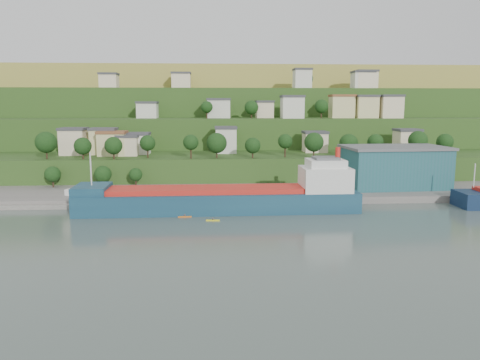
{
  "coord_description": "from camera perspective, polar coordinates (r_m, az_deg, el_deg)",
  "views": [
    {
      "loc": [
        -12.56,
        -110.92,
        27.45
      ],
      "look_at": [
        -4.77,
        15.0,
        7.17
      ],
      "focal_mm": 35.0,
      "sensor_mm": 36.0,
      "label": 1
    }
  ],
  "objects": [
    {
      "name": "caravan",
      "position": [
        141.08,
        -19.46,
        -1.6
      ],
      "size": [
        5.85,
        3.96,
        2.52
      ],
      "primitive_type": "cube",
      "rotation": [
        0.0,
        0.0,
        -0.35
      ],
      "color": "white",
      "rests_on": "pebble_beach"
    },
    {
      "name": "kayak_yellow",
      "position": [
        112.61,
        -3.33,
        -4.87
      ],
      "size": [
        3.29,
        0.79,
        0.81
      ],
      "rotation": [
        0.0,
        0.0,
        -0.07
      ],
      "color": "yellow",
      "rests_on": "ground"
    },
    {
      "name": "pebble_beach",
      "position": [
        142.21,
        -20.85,
        -2.6
      ],
      "size": [
        40.0,
        18.0,
        2.4
      ],
      "primitive_type": "cube",
      "color": "slate",
      "rests_on": "ground"
    },
    {
      "name": "warehouse",
      "position": [
        154.19,
        18.26,
        1.59
      ],
      "size": [
        31.97,
        20.62,
        12.8
      ],
      "rotation": [
        0.0,
        0.0,
        0.05
      ],
      "color": "#1E585C",
      "rests_on": "quay"
    },
    {
      "name": "hillside",
      "position": [
        281.26,
        -0.96,
        3.54
      ],
      "size": [
        360.0,
        210.99,
        96.0
      ],
      "color": "#284719",
      "rests_on": "ground"
    },
    {
      "name": "ground",
      "position": [
        114.96,
        2.85,
        -4.69
      ],
      "size": [
        500.0,
        500.0,
        0.0
      ],
      "primitive_type": "plane",
      "color": "#44524C",
      "rests_on": "ground"
    },
    {
      "name": "dinghy",
      "position": [
        134.87,
        -15.63,
        -2.25
      ],
      "size": [
        4.62,
        3.28,
        0.87
      ],
      "primitive_type": "cube",
      "rotation": [
        0.0,
        0.0,
        0.43
      ],
      "color": "silver",
      "rests_on": "pebble_beach"
    },
    {
      "name": "quay",
      "position": [
        145.31,
        9.48,
        -1.88
      ],
      "size": [
        220.0,
        26.0,
        4.0
      ],
      "primitive_type": "cube",
      "color": "slate",
      "rests_on": "ground"
    },
    {
      "name": "kayak_orange",
      "position": [
        116.85,
        -6.74,
        -4.39
      ],
      "size": [
        3.36,
        0.71,
        0.84
      ],
      "rotation": [
        0.0,
        0.0,
        0.04
      ],
      "color": "orange",
      "rests_on": "ground"
    },
    {
      "name": "cargo_ship_near",
      "position": [
        121.77,
        -1.53,
        -2.46
      ],
      "size": [
        72.81,
        12.19,
        18.69
      ],
      "rotation": [
        0.0,
        0.0,
        0.01
      ],
      "color": "#14354C",
      "rests_on": "ground"
    }
  ]
}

